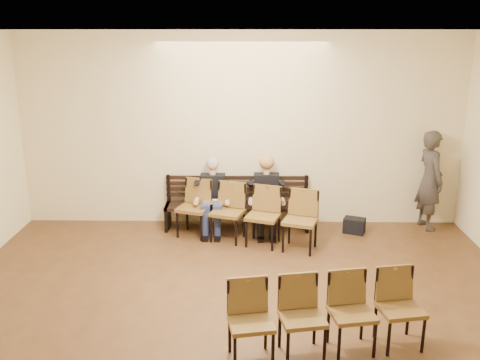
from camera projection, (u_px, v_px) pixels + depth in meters
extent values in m
cube|color=beige|center=(241.00, 130.00, 9.62)|extent=(8.00, 0.02, 3.50)
cube|color=white|center=(233.00, 35.00, 4.33)|extent=(8.00, 10.00, 0.02)
cube|color=black|center=(237.00, 217.00, 9.71)|extent=(2.60, 0.90, 0.45)
cube|color=silver|center=(213.00, 203.00, 9.35)|extent=(0.36, 0.29, 0.25)
cylinder|color=silver|center=(273.00, 206.00, 9.28)|extent=(0.08, 0.08, 0.21)
cube|color=black|center=(354.00, 225.00, 9.53)|extent=(0.43, 0.37, 0.27)
imported|color=#38322D|center=(431.00, 173.00, 9.53)|extent=(0.64, 0.84, 2.08)
cube|color=brown|center=(245.00, 215.00, 9.01)|extent=(2.46, 1.28, 0.99)
cube|color=brown|center=(327.00, 316.00, 5.95)|extent=(2.27, 0.89, 0.91)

